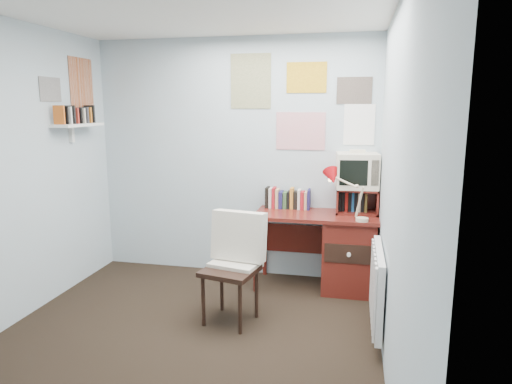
% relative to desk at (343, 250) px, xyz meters
% --- Properties ---
extents(ground, '(3.50, 3.50, 0.00)m').
position_rel_desk_xyz_m(ground, '(-1.17, -1.48, -0.41)').
color(ground, black).
rests_on(ground, ground).
extents(back_wall, '(3.00, 0.02, 2.50)m').
position_rel_desk_xyz_m(back_wall, '(-1.17, 0.27, 0.84)').
color(back_wall, '#A6B6BE').
rests_on(back_wall, ground).
extents(right_wall, '(0.02, 3.50, 2.50)m').
position_rel_desk_xyz_m(right_wall, '(0.33, -1.48, 0.84)').
color(right_wall, '#A6B6BE').
rests_on(right_wall, ground).
extents(desk, '(1.20, 0.55, 0.76)m').
position_rel_desk_xyz_m(desk, '(0.00, 0.00, 0.00)').
color(desk, maroon).
rests_on(desk, ground).
extents(desk_chair, '(0.54, 0.53, 0.90)m').
position_rel_desk_xyz_m(desk_chair, '(-0.90, -0.92, 0.04)').
color(desk_chair, black).
rests_on(desk_chair, ground).
extents(desk_lamp, '(0.32, 0.29, 0.42)m').
position_rel_desk_xyz_m(desk_lamp, '(0.17, -0.22, 0.56)').
color(desk_lamp, '#B60C12').
rests_on(desk_lamp, desk).
extents(tv_riser, '(0.40, 0.30, 0.25)m').
position_rel_desk_xyz_m(tv_riser, '(0.12, 0.11, 0.48)').
color(tv_riser, maroon).
rests_on(tv_riser, desk).
extents(crt_tv, '(0.43, 0.40, 0.38)m').
position_rel_desk_xyz_m(crt_tv, '(0.10, 0.13, 0.79)').
color(crt_tv, beige).
rests_on(crt_tv, tv_riser).
extents(book_row, '(0.60, 0.14, 0.22)m').
position_rel_desk_xyz_m(book_row, '(-0.51, 0.18, 0.46)').
color(book_row, maroon).
rests_on(book_row, desk).
extents(radiator, '(0.09, 0.80, 0.60)m').
position_rel_desk_xyz_m(radiator, '(0.29, -0.93, 0.01)').
color(radiator, white).
rests_on(radiator, right_wall).
extents(wall_shelf, '(0.20, 0.62, 0.24)m').
position_rel_desk_xyz_m(wall_shelf, '(-2.57, -0.38, 1.21)').
color(wall_shelf, white).
rests_on(wall_shelf, left_wall).
extents(posters_back, '(1.20, 0.01, 0.90)m').
position_rel_desk_xyz_m(posters_back, '(-0.47, 0.26, 1.44)').
color(posters_back, white).
rests_on(posters_back, back_wall).
extents(posters_left, '(0.01, 0.70, 0.60)m').
position_rel_desk_xyz_m(posters_left, '(-2.67, -0.38, 1.59)').
color(posters_left, white).
rests_on(posters_left, left_wall).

